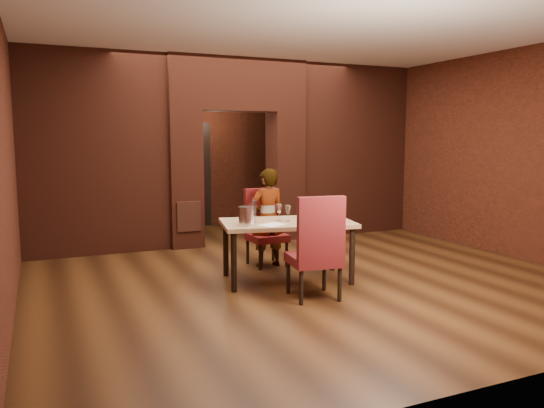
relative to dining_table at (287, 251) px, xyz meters
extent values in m
plane|color=#472811|center=(0.30, 0.70, -0.39)|extent=(8.00, 8.00, 0.00)
cube|color=silver|center=(0.30, 0.70, 2.81)|extent=(7.00, 8.00, 0.04)
cube|color=maroon|center=(0.30, 4.70, 1.21)|extent=(7.00, 0.04, 3.20)
cube|color=maroon|center=(0.30, -3.30, 1.21)|extent=(7.00, 0.04, 3.20)
cube|color=maroon|center=(-3.20, 0.70, 1.21)|extent=(0.04, 8.00, 3.20)
cube|color=maroon|center=(3.80, 0.70, 1.21)|extent=(0.04, 8.00, 3.20)
cube|color=maroon|center=(-0.65, 2.70, 0.76)|extent=(0.55, 0.55, 2.30)
cube|color=maroon|center=(1.25, 2.70, 0.76)|extent=(0.55, 0.55, 2.30)
cube|color=maroon|center=(0.30, 2.70, 2.36)|extent=(2.45, 0.55, 0.90)
cube|color=maroon|center=(-2.07, 2.70, 1.21)|extent=(2.28, 0.35, 3.20)
cube|color=maroon|center=(2.66, 2.70, 1.21)|extent=(2.28, 0.35, 3.20)
cube|color=brown|center=(-0.65, 2.41, 0.16)|extent=(0.40, 0.03, 0.50)
cube|color=black|center=(-0.10, 4.64, 0.66)|extent=(0.90, 0.08, 2.10)
cube|color=black|center=(-0.10, 4.60, 0.66)|extent=(1.02, 0.04, 2.22)
cube|color=tan|center=(0.00, 0.00, 0.00)|extent=(1.82, 1.25, 0.78)
cube|color=maroon|center=(0.08, 0.85, 0.16)|extent=(0.53, 0.53, 1.11)
cube|color=maroon|center=(-0.04, -0.80, 0.21)|extent=(0.62, 0.62, 1.21)
imported|color=white|center=(0.07, 0.81, 0.32)|extent=(0.53, 0.36, 1.42)
cube|color=white|center=(-0.30, -0.20, 0.39)|extent=(0.39, 0.36, 0.00)
cylinder|color=silver|center=(-0.60, -0.10, 0.51)|extent=(0.19, 0.19, 0.23)
cylinder|color=silver|center=(-0.43, 0.08, 0.54)|extent=(0.07, 0.07, 0.30)
imported|color=#286B21|center=(0.91, 0.81, -0.19)|extent=(0.48, 0.47, 0.41)
camera|label=1|loc=(-2.90, -6.09, 1.46)|focal=35.00mm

